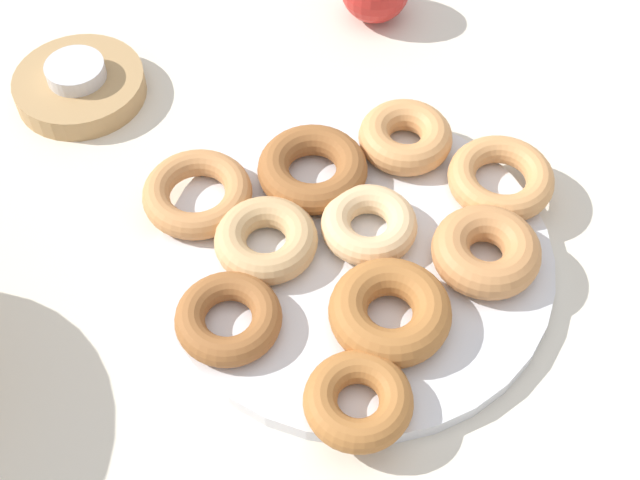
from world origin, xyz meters
The scene contains 14 objects.
ground_plane centered at (0.00, 0.00, 0.00)m, with size 2.40×2.40×0.00m, color beige.
donut_plate centered at (0.00, 0.00, 0.01)m, with size 0.31×0.31×0.01m, color silver.
donut_0 centered at (0.09, -0.08, 0.03)m, with size 0.08×0.08×0.03m, color tan.
donut_1 centered at (-0.03, 0.11, 0.03)m, with size 0.08×0.08×0.02m, color #995B2D.
donut_2 centered at (0.03, 0.06, 0.03)m, with size 0.08×0.08×0.03m, color tan.
donut_3 centered at (-0.04, -0.09, 0.03)m, with size 0.08×0.08×0.03m, color #C6844C.
donut_4 centered at (-0.07, 0.00, 0.03)m, with size 0.09×0.09×0.03m, color #AD6B33.
donut_5 centered at (0.08, 0.01, 0.03)m, with size 0.09×0.09×0.03m, color #995B2D.
donut_6 centered at (-0.12, 0.05, 0.03)m, with size 0.08×0.08×0.02m, color #AD6B33.
donut_7 centered at (0.09, 0.10, 0.03)m, with size 0.09×0.09×0.02m, color #C6844C.
donut_8 centered at (0.02, -0.13, 0.03)m, with size 0.09×0.09×0.02m, color tan.
donut_9 centered at (0.01, -0.02, 0.03)m, with size 0.08×0.08×0.02m, color #EABC84.
candle_holder centered at (0.26, 0.17, 0.01)m, with size 0.12×0.12×0.02m, color tan.
tealight centered at (0.26, 0.17, 0.03)m, with size 0.05×0.05×0.01m, color silver.
Camera 1 is at (-0.37, 0.16, 0.57)m, focal length 49.10 mm.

